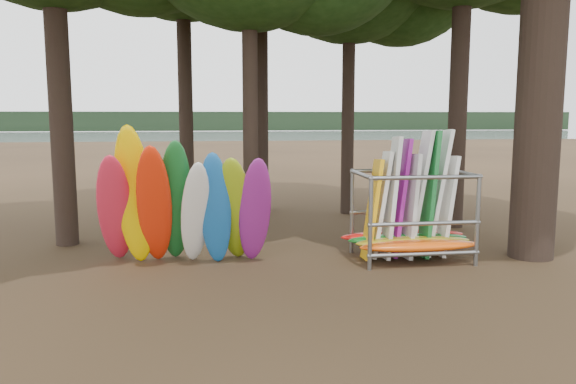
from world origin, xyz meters
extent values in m
plane|color=#47331E|center=(0.00, 0.00, 0.00)|extent=(120.00, 120.00, 0.00)
plane|color=gray|center=(0.00, 60.00, 0.00)|extent=(160.00, 160.00, 0.00)
cube|color=black|center=(0.00, 110.00, 2.00)|extent=(160.00, 4.00, 4.00)
cylinder|color=black|center=(-5.52, 2.90, 5.32)|extent=(0.54, 0.54, 10.63)
cylinder|color=black|center=(-2.68, 6.45, 5.69)|extent=(0.44, 0.44, 11.37)
cylinder|color=black|center=(-0.33, 7.46, 5.99)|extent=(0.66, 0.66, 11.99)
cylinder|color=black|center=(2.45, 6.31, 5.11)|extent=(0.40, 0.40, 10.22)
cylinder|color=black|center=(-0.96, 2.55, 4.90)|extent=(0.38, 0.38, 9.80)
cylinder|color=black|center=(4.96, 3.69, 5.75)|extent=(0.52, 0.52, 11.51)
ellipsoid|color=#E52442|center=(-3.95, 0.49, 1.22)|extent=(0.88, 1.94, 2.59)
ellipsoid|color=#FFCB00|center=(-3.53, 0.39, 1.51)|extent=(0.81, 1.42, 3.12)
ellipsoid|color=#F8290C|center=(-3.12, 0.26, 1.31)|extent=(0.78, 1.95, 2.79)
ellipsoid|color=#196929|center=(-2.71, 0.46, 1.36)|extent=(0.86, 1.90, 2.87)
ellipsoid|color=white|center=(-2.30, 0.24, 1.15)|extent=(0.81, 1.70, 2.43)
ellipsoid|color=#185CAA|center=(-1.88, 0.20, 1.23)|extent=(0.77, 1.29, 2.57)
ellipsoid|color=#8DA915|center=(-1.47, 0.37, 1.18)|extent=(0.96, 1.77, 2.53)
ellipsoid|color=#892081|center=(-1.06, 0.22, 1.18)|extent=(0.75, 1.43, 2.46)
ellipsoid|color=#FF580E|center=(2.42, -0.20, 0.42)|extent=(2.64, 0.55, 0.24)
ellipsoid|color=#B19617|center=(2.42, 0.16, 0.42)|extent=(2.62, 0.55, 0.24)
ellipsoid|color=#17681E|center=(2.42, 0.49, 0.42)|extent=(2.80, 0.55, 0.24)
ellipsoid|color=red|center=(2.42, 0.84, 0.42)|extent=(2.95, 0.55, 0.24)
cube|color=#F1A80C|center=(1.55, 0.42, 1.11)|extent=(0.43, 0.74, 2.25)
cube|color=white|center=(1.77, 0.56, 1.20)|extent=(0.51, 0.75, 2.41)
cube|color=silver|center=(1.99, 0.43, 1.36)|extent=(0.41, 0.77, 2.74)
cube|color=#981992|center=(2.21, 0.61, 1.33)|extent=(0.52, 0.82, 2.68)
cube|color=silver|center=(2.42, 0.39, 1.16)|extent=(0.32, 0.76, 2.36)
cube|color=silver|center=(2.64, 0.57, 1.43)|extent=(0.62, 0.78, 2.86)
cube|color=#1A7832|center=(2.86, 0.43, 1.42)|extent=(0.40, 0.79, 2.86)
cube|color=white|center=(3.08, 0.55, 1.44)|extent=(0.65, 0.77, 2.89)
cube|color=white|center=(3.30, 0.46, 1.14)|extent=(0.46, 0.74, 2.30)
camera|label=1|loc=(-1.99, -11.39, 3.18)|focal=35.00mm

